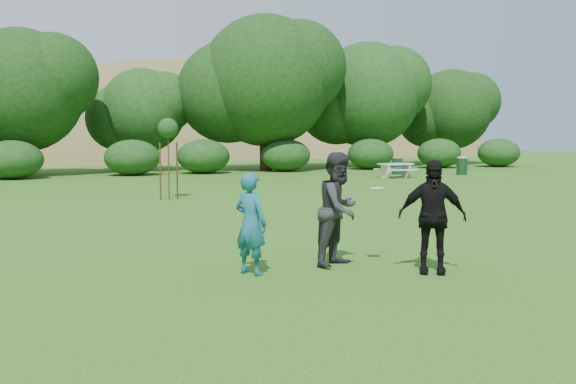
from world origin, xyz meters
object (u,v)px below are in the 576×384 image
object	(u,v)px
player_teal	(251,224)
player_grey	(339,209)
player_black	(432,217)
picnic_table	(396,168)
sapling	(168,130)
trash_can_lidded	(462,165)
trash_can_near	(397,166)

from	to	relation	value
player_teal	player_grey	distance (m)	1.68
player_teal	player_black	bearing A→B (deg)	-141.91
picnic_table	player_grey	bearing A→B (deg)	-126.73
player_teal	sapling	distance (m)	12.65
picnic_table	trash_can_lidded	distance (m)	4.85
picnic_table	sapling	bearing A→B (deg)	-156.30
player_teal	picnic_table	world-z (taller)	player_teal
player_teal	picnic_table	size ratio (longest dim) A/B	0.93
player_grey	player_black	size ratio (longest dim) A/B	1.05
player_grey	trash_can_lidded	xyz separation A→B (m)	(18.52, 18.89, -0.45)
player_grey	picnic_table	distance (m)	22.91
player_black	trash_can_lidded	xyz separation A→B (m)	(17.44, 20.08, -0.40)
sapling	trash_can_lidded	size ratio (longest dim) A/B	2.71
player_teal	trash_can_near	distance (m)	26.90
player_teal	player_grey	bearing A→B (deg)	-118.18
player_grey	player_black	bearing A→B (deg)	-78.48
player_grey	sapling	world-z (taller)	sapling
player_grey	trash_can_near	distance (m)	25.85
player_black	trash_can_lidded	size ratio (longest dim) A/B	1.80
picnic_table	trash_can_lidded	size ratio (longest dim) A/B	1.71
player_teal	trash_can_near	size ratio (longest dim) A/B	1.87
sapling	trash_can_lidded	world-z (taller)	sapling
player_teal	trash_can_near	world-z (taller)	player_teal
player_black	sapling	xyz separation A→B (m)	(-0.96, 13.58, 1.48)
player_teal	trash_can_lidded	xyz separation A→B (m)	(20.19, 18.91, -0.30)
player_black	sapling	bearing A→B (deg)	127.72
trash_can_near	trash_can_lidded	size ratio (longest dim) A/B	0.86
trash_can_near	sapling	world-z (taller)	sapling
sapling	picnic_table	xyz separation A→B (m)	(13.58, 5.96, -1.90)
trash_can_near	sapling	bearing A→B (deg)	-151.38
trash_can_near	picnic_table	size ratio (longest dim) A/B	0.50
player_teal	picnic_table	xyz separation A→B (m)	(15.37, 18.38, -0.32)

